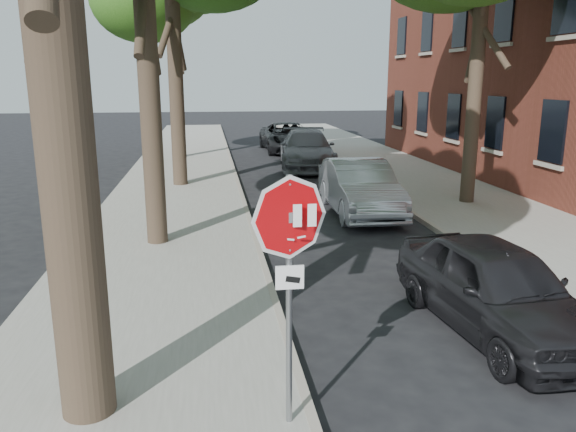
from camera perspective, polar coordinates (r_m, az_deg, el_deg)
The scene contains 10 objects.
ground at distance 6.43m, azimuth 6.70°, elevation -20.34°, with size 120.00×120.00×0.00m, color black.
sidewalk_left at distance 17.52m, azimuth -11.44°, elevation 1.83°, with size 4.00×55.00×0.12m, color gray.
sidewalk_right at distance 19.01m, azimuth 15.07°, elevation 2.56°, with size 4.00×55.00×0.12m, color gray.
curb_left at distance 17.52m, azimuth -4.74°, elevation 2.08°, with size 0.12×55.00×0.13m, color #9E9384.
curb_right at distance 18.30m, azimuth 9.16°, elevation 2.45°, with size 0.12×55.00×0.13m, color #9E9384.
stop_sign at distance 5.42m, azimuth 0.15°, elevation -3.93°, with size 0.76×0.34×2.61m.
car_a at distance 8.68m, azimuth 20.36°, elevation -6.82°, with size 1.59×3.95×1.34m, color black.
car_b at distance 15.34m, azimuth 7.29°, elevation 2.87°, with size 1.54×4.42×1.46m, color #A4A5AB.
car_c at distance 23.27m, azimuth 1.92°, elevation 6.76°, with size 2.15×5.28×1.53m, color #525358.
car_d at distance 28.72m, azimuth -0.02°, elevation 8.00°, with size 2.40×5.20×1.44m, color black.
Camera 1 is at (-1.45, -5.13, 3.59)m, focal length 35.00 mm.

